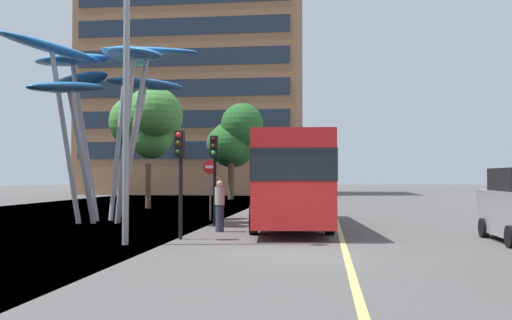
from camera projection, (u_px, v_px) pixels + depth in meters
ground at (266, 255)px, 13.96m from camera, size 120.00×240.00×0.10m
red_bus at (289, 175)px, 21.42m from camera, size 3.41×11.06×3.55m
leaf_sculpture at (103, 75)px, 23.67m from camera, size 8.06×8.82×7.68m
traffic_light_kerb_near at (180, 160)px, 16.98m from camera, size 0.28×0.42×3.28m
traffic_light_kerb_far at (214, 161)px, 21.77m from camera, size 0.28×0.42×3.46m
street_lamp at (141, 67)px, 15.75m from camera, size 1.91×0.44×7.76m
tree_pavement_near at (149, 121)px, 33.92m from camera, size 4.71×4.49×7.33m
tree_pavement_far at (233, 139)px, 46.55m from camera, size 4.82×5.55×7.82m
pedestrian at (220, 206)px, 19.32m from camera, size 0.34×0.34×1.76m
no_entry_sign at (210, 180)px, 24.32m from camera, size 0.60×0.12×2.60m
backdrop_building at (197, 82)px, 63.35m from camera, size 23.20×13.67×24.98m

